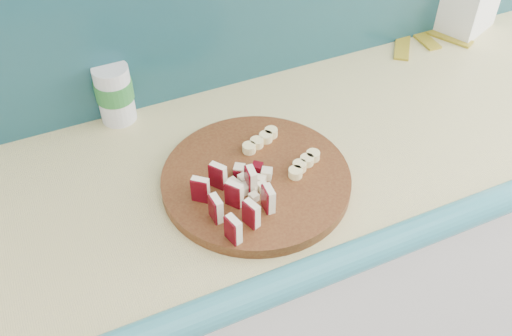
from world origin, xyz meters
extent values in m
cube|color=silver|center=(0.10, 1.50, 0.44)|extent=(2.20, 0.60, 0.88)
cube|color=#E0D583|center=(0.10, 1.50, 0.90)|extent=(2.20, 0.60, 0.03)
cylinder|color=#411C0E|center=(-0.45, 1.44, 0.92)|extent=(0.50, 0.50, 0.02)
cube|color=#FEF0CB|center=(-0.55, 1.31, 0.96)|extent=(0.03, 0.03, 0.05)
cube|color=#4D050E|center=(-0.56, 1.31, 0.96)|extent=(0.02, 0.03, 0.05)
cube|color=#FEF0CB|center=(-0.56, 1.37, 0.96)|extent=(0.03, 0.03, 0.05)
cube|color=#4D050E|center=(-0.57, 1.36, 0.96)|extent=(0.02, 0.03, 0.05)
cube|color=#FEF0CB|center=(-0.57, 1.43, 0.96)|extent=(0.03, 0.03, 0.05)
cube|color=#4D050E|center=(-0.58, 1.42, 0.96)|extent=(0.02, 0.03, 0.05)
cube|color=#FEF0CB|center=(-0.51, 1.33, 0.96)|extent=(0.03, 0.03, 0.05)
cube|color=#4D050E|center=(-0.51, 1.33, 0.96)|extent=(0.02, 0.03, 0.05)
cube|color=#FEF0CB|center=(-0.51, 1.39, 0.96)|extent=(0.03, 0.03, 0.05)
cube|color=#4D050E|center=(-0.52, 1.38, 0.96)|extent=(0.02, 0.03, 0.05)
cube|color=#FEF0CB|center=(-0.52, 1.45, 0.96)|extent=(0.03, 0.03, 0.05)
cube|color=#4D050E|center=(-0.53, 1.44, 0.96)|extent=(0.02, 0.03, 0.05)
cube|color=#FEF0CB|center=(-0.46, 1.35, 0.96)|extent=(0.03, 0.03, 0.05)
cube|color=#4D050E|center=(-0.47, 1.35, 0.96)|extent=(0.02, 0.03, 0.05)
cube|color=#FEF0CB|center=(-0.47, 1.41, 0.96)|extent=(0.03, 0.03, 0.05)
cube|color=#4D050E|center=(-0.48, 1.40, 0.96)|extent=(0.02, 0.03, 0.05)
cube|color=#F4E7C3|center=(-0.46, 1.43, 0.94)|extent=(0.02, 0.02, 0.02)
cube|color=#F4E7C3|center=(-0.46, 1.44, 0.94)|extent=(0.02, 0.02, 0.02)
cube|color=#4D050E|center=(-0.46, 1.45, 0.94)|extent=(0.02, 0.02, 0.02)
cube|color=#F4E7C3|center=(-0.47, 1.44, 0.94)|extent=(0.02, 0.02, 0.02)
cube|color=#F4E7C3|center=(-0.47, 1.45, 0.94)|extent=(0.02, 0.02, 0.02)
cube|color=#F4E7C3|center=(-0.49, 1.45, 0.94)|extent=(0.02, 0.02, 0.02)
cube|color=#F4E7C3|center=(-0.48, 1.43, 0.94)|extent=(0.02, 0.02, 0.02)
cube|color=#F4E7C3|center=(-0.49, 1.43, 0.94)|extent=(0.02, 0.02, 0.02)
cube|color=#4D050E|center=(-0.49, 1.42, 0.94)|extent=(0.02, 0.02, 0.02)
cube|color=#F4E7C3|center=(-0.48, 1.42, 0.94)|extent=(0.02, 0.02, 0.02)
cube|color=#F4E7C3|center=(-0.47, 1.41, 0.94)|extent=(0.02, 0.02, 0.02)
cube|color=#F4E7C3|center=(-0.47, 1.42, 0.94)|extent=(0.02, 0.02, 0.02)
cube|color=#F4E7C3|center=(-0.46, 1.42, 0.94)|extent=(0.02, 0.02, 0.02)
cube|color=#F4E7C3|center=(-0.45, 1.41, 0.94)|extent=(0.02, 0.02, 0.02)
cube|color=#4D050E|center=(-0.46, 1.43, 0.94)|extent=(0.02, 0.02, 0.02)
cube|color=#F4E7C3|center=(-0.45, 1.43, 0.94)|extent=(0.02, 0.02, 0.02)
cylinder|color=#F9E598|center=(-0.38, 1.41, 0.94)|extent=(0.03, 0.03, 0.02)
cylinder|color=#F9E598|center=(-0.36, 1.42, 0.94)|extent=(0.03, 0.03, 0.02)
cylinder|color=#F9E598|center=(-0.34, 1.43, 0.94)|extent=(0.03, 0.03, 0.02)
cylinder|color=#F9E598|center=(-0.32, 1.44, 0.94)|extent=(0.03, 0.03, 0.02)
cylinder|color=#F9E598|center=(-0.43, 1.51, 0.94)|extent=(0.03, 0.03, 0.02)
cylinder|color=#F9E598|center=(-0.41, 1.52, 0.94)|extent=(0.03, 0.03, 0.02)
cylinder|color=#F9E598|center=(-0.39, 1.53, 0.94)|extent=(0.03, 0.03, 0.02)
cylinder|color=#F9E598|center=(-0.37, 1.54, 0.94)|extent=(0.03, 0.03, 0.02)
cylinder|color=silver|center=(-0.64, 1.76, 0.98)|extent=(0.08, 0.08, 0.14)
cylinder|color=#2D7C35|center=(-0.64, 1.76, 0.99)|extent=(0.08, 0.08, 0.05)
cube|color=gold|center=(0.13, 1.76, 0.91)|extent=(0.14, 0.16, 0.01)
cube|color=gold|center=(0.20, 1.78, 0.91)|extent=(0.05, 0.17, 0.01)
cube|color=gold|center=(0.25, 1.75, 0.91)|extent=(0.11, 0.17, 0.01)
camera|label=1|loc=(-0.78, 0.71, 1.72)|focal=40.00mm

